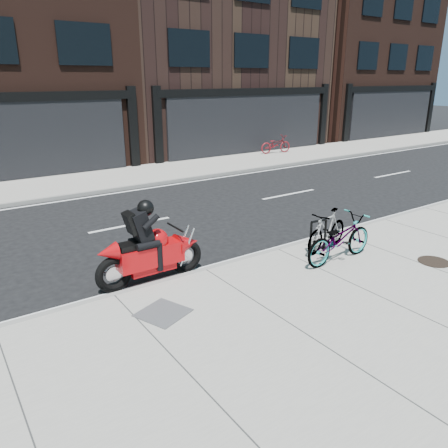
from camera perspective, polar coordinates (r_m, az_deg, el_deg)
ground at (r=10.82m, az=-7.97°, el=-2.93°), size 120.00×120.00×0.00m
sidewalk_near at (r=7.14m, az=11.13°, el=-14.63°), size 60.00×6.00×0.13m
sidewalk_far at (r=17.81m, az=-19.39°, el=4.96°), size 60.00×3.50×0.13m
building_mideast at (r=27.72m, az=-3.32°, el=23.33°), size 12.00×10.00×12.50m
building_east at (r=35.49m, az=14.83°, el=22.15°), size 10.00×10.00×13.00m
bike_rack at (r=10.07m, az=12.19°, el=-1.22°), size 0.47×0.09×0.79m
bicycle_front at (r=9.74m, az=14.83°, el=-1.86°), size 1.94×0.72×1.01m
bicycle_rear at (r=10.33m, az=13.31°, el=-0.78°), size 1.63×0.75×0.94m
motorcycle at (r=8.84m, az=-9.01°, el=-3.10°), size 2.32×0.50×1.73m
bicycle_far at (r=23.61m, az=6.75°, el=10.30°), size 1.83×0.87×0.92m
manhole_cover at (r=10.56m, az=25.72°, el=-4.45°), size 0.84×0.84×0.02m
utility_grate at (r=7.64m, az=-7.97°, el=-11.41°), size 0.97×0.97×0.02m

